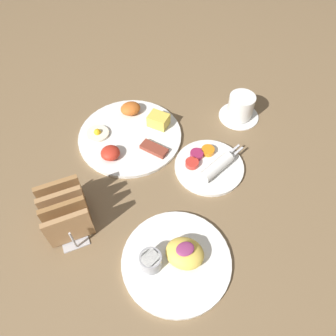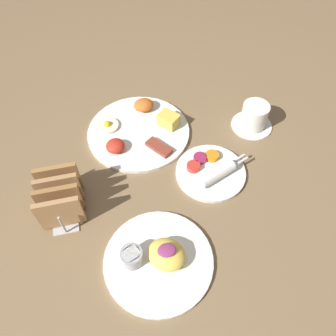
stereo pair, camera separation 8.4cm
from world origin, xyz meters
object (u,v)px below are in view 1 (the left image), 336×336
object	(u,v)px
plate_foreground	(176,259)
toast_rack	(65,212)
plate_condiments	(210,166)
coffee_cup	(240,108)
plate_breakfast	(130,134)

from	to	relation	value
plate_foreground	toast_rack	xyz separation A→B (m)	(-0.20, 0.19, 0.03)
plate_condiments	toast_rack	world-z (taller)	toast_rack
plate_foreground	coffee_cup	size ratio (longest dim) A/B	2.02
plate_foreground	coffee_cup	world-z (taller)	coffee_cup
plate_foreground	toast_rack	world-z (taller)	toast_rack
plate_breakfast	plate_foreground	distance (m)	0.40
plate_breakfast	coffee_cup	bearing A→B (deg)	-8.69
toast_rack	coffee_cup	bearing A→B (deg)	15.94
plate_condiments	toast_rack	distance (m)	0.38
plate_breakfast	plate_condiments	world-z (taller)	plate_breakfast
plate_condiments	plate_foreground	size ratio (longest dim) A/B	0.82
plate_condiments	plate_foreground	world-z (taller)	plate_foreground
plate_breakfast	toast_rack	distance (m)	0.31
plate_breakfast	toast_rack	bearing A→B (deg)	-137.02
toast_rack	coffee_cup	xyz separation A→B (m)	(0.55, 0.16, -0.01)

